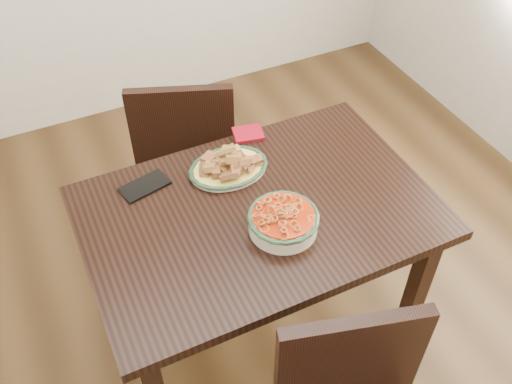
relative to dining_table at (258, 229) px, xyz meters
name	(u,v)px	position (x,y,z in m)	size (l,w,h in m)	color
floor	(253,320)	(0.00, 0.05, -0.65)	(3.50, 3.50, 0.00)	#362311
dining_table	(258,229)	(0.00, 0.00, 0.00)	(1.17, 0.78, 0.75)	black
chair_far	(187,149)	(-0.03, 0.68, -0.15)	(0.54, 0.54, 0.89)	black
fish_plate	(228,161)	(-0.02, 0.22, 0.15)	(0.28, 0.22, 0.11)	beige
noodle_bowl	(283,220)	(0.03, -0.12, 0.15)	(0.23, 0.23, 0.08)	silver
smartphone	(145,186)	(-0.31, 0.26, 0.11)	(0.17, 0.09, 0.01)	black
napkin	(248,134)	(0.13, 0.37, 0.11)	(0.11, 0.09, 0.01)	maroon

